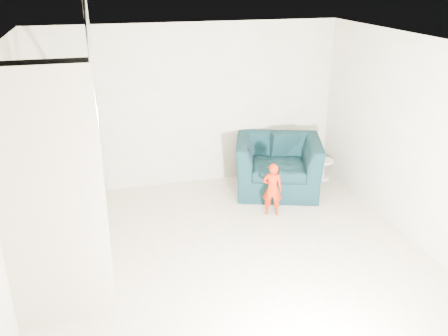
{
  "coord_description": "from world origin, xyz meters",
  "views": [
    {
      "loc": [
        -1.45,
        -4.77,
        3.43
      ],
      "look_at": [
        0.15,
        1.2,
        0.85
      ],
      "focal_mm": 38.0,
      "sensor_mm": 36.0,
      "label": 1
    }
  ],
  "objects_px": {
    "armchair": "(278,165)",
    "toddler": "(272,189)",
    "side_table": "(323,166)",
    "staircase": "(62,199)"
  },
  "relations": [
    {
      "from": "side_table",
      "to": "staircase",
      "type": "height_order",
      "value": "staircase"
    },
    {
      "from": "side_table",
      "to": "staircase",
      "type": "bearing_deg",
      "value": -158.11
    },
    {
      "from": "armchair",
      "to": "side_table",
      "type": "bearing_deg",
      "value": 32.32
    },
    {
      "from": "toddler",
      "to": "side_table",
      "type": "relative_size",
      "value": 2.35
    },
    {
      "from": "armchair",
      "to": "toddler",
      "type": "bearing_deg",
      "value": -97.38
    },
    {
      "from": "toddler",
      "to": "side_table",
      "type": "bearing_deg",
      "value": -120.79
    },
    {
      "from": "toddler",
      "to": "armchair",
      "type": "bearing_deg",
      "value": -94.45
    },
    {
      "from": "toddler",
      "to": "staircase",
      "type": "xyz_separation_m",
      "value": [
        -2.9,
        -0.67,
        0.53
      ]
    },
    {
      "from": "armchair",
      "to": "staircase",
      "type": "bearing_deg",
      "value": -137.14
    },
    {
      "from": "toddler",
      "to": "staircase",
      "type": "bearing_deg",
      "value": 34.7
    }
  ]
}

